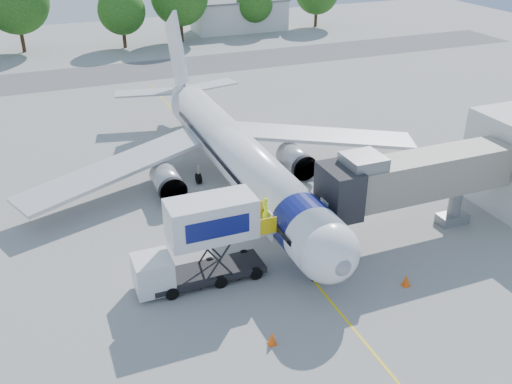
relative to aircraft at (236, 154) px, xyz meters
name	(u,v)px	position (x,y,z in m)	size (l,w,h in m)	color
ground	(255,210)	(0.00, -4.12, -2.95)	(160.00, 160.00, 0.00)	#959592
guidance_line	(255,210)	(0.00, -4.12, -2.94)	(0.15, 70.00, 0.01)	yellow
taxiway_strip	(140,71)	(0.00, 37.88, -2.94)	(120.00, 10.00, 0.01)	#59595B
aircraft	(236,154)	(0.00, 0.00, 0.00)	(34.17, 37.73, 11.35)	white
jet_bridge	(407,179)	(7.99, -11.12, 1.39)	(13.90, 3.20, 6.60)	gray
catering_hiloader	(202,242)	(-6.26, -11.12, -0.19)	(8.52, 2.44, 5.50)	black
ground_tug	(420,329)	(2.69, -20.52, -2.18)	(3.87, 2.37, 1.46)	silver
safety_cone_a	(406,280)	(4.95, -16.21, -2.57)	(0.49, 0.49, 0.79)	#F8570D
safety_cone_b	(272,338)	(-4.59, -17.81, -2.58)	(0.49, 0.49, 0.77)	#F8570D
outbuilding_right	(239,15)	(22.00, 57.88, -0.29)	(16.40, 7.40, 5.30)	silver
tree_c	(15,1)	(-14.06, 55.19, 4.57)	(9.71, 9.71, 12.38)	#382314
tree_d	(122,11)	(0.74, 52.30, 2.65)	(7.23, 7.23, 9.22)	#382314
tree_f	(255,4)	(23.76, 55.02, 1.88)	(6.24, 6.24, 7.96)	#382314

